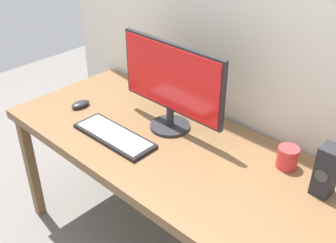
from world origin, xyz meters
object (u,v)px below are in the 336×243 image
Objects in this scene: mouse at (80,104)px; speaker_right at (326,171)px; desk at (174,157)px; keyboard_primary at (114,136)px; monitor at (171,83)px; coffee_mug at (287,158)px.

speaker_right reaches higher than mouse.
keyboard_primary reaches higher than desk.
keyboard_primary is at bearing -7.48° from mouse.
mouse is at bearing -158.92° from monitor.
mouse reaches higher than desk.
coffee_mug is (0.71, 0.36, 0.04)m from keyboard_primary.
desk is 8.24× the size of speaker_right.
coffee_mug is at bearing 10.10° from monitor.
speaker_right is at bearing 14.28° from mouse.
keyboard_primary is at bearing -116.65° from monitor.
desk is at bearing -165.06° from speaker_right.
coffee_mug is (1.07, 0.29, 0.03)m from mouse.
keyboard_primary is 0.80m from coffee_mug.
desk is 0.35m from monitor.
monitor is 5.65× the size of mouse.
desk is at bearing -153.97° from coffee_mug.
monitor is at bearing 137.29° from desk.
speaker_right is (0.64, 0.17, 0.17)m from desk.
monitor is at bearing 63.35° from keyboard_primary.
desk is 18.25× the size of coffee_mug.
monitor reaches higher than speaker_right.
monitor is 6.19× the size of coffee_mug.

